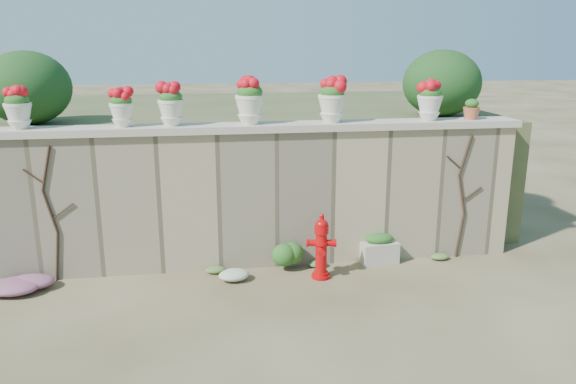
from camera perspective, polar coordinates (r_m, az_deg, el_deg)
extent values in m
plane|color=#4A3E25|center=(6.89, -2.74, -12.84)|extent=(80.00, 80.00, 0.00)
cube|color=tan|center=(8.20, -4.16, -0.74)|extent=(8.00, 0.40, 2.00)
cube|color=#C0B5A2|center=(7.98, -4.30, 6.54)|extent=(8.10, 0.52, 0.10)
cube|color=#384C23|center=(11.30, -5.49, 3.61)|extent=(9.00, 6.00, 2.00)
ellipsoid|color=#143814|center=(9.45, -24.99, 9.57)|extent=(1.30, 1.30, 1.10)
ellipsoid|color=#143814|center=(9.94, 15.35, 10.62)|extent=(1.30, 1.30, 1.10)
cylinder|color=black|center=(8.42, -22.39, -6.10)|extent=(0.12, 0.04, 0.70)
cylinder|color=black|center=(8.23, -23.01, -1.86)|extent=(0.17, 0.04, 0.61)
cylinder|color=black|center=(8.09, -23.37, 2.22)|extent=(0.18, 0.04, 0.61)
cylinder|color=black|center=(8.19, -21.89, -1.83)|extent=(0.30, 0.02, 0.22)
cylinder|color=black|center=(8.15, -24.49, 1.47)|extent=(0.25, 0.02, 0.21)
cylinder|color=black|center=(9.03, 17.07, -4.21)|extent=(0.12, 0.04, 0.70)
cylinder|color=black|center=(8.83, 17.24, -0.24)|extent=(0.17, 0.04, 0.61)
cylinder|color=black|center=(8.70, 17.60, 3.58)|extent=(0.18, 0.04, 0.61)
cylinder|color=black|center=(8.90, 18.20, -0.19)|extent=(0.30, 0.02, 0.22)
cylinder|color=black|center=(8.65, 16.51, 2.92)|extent=(0.25, 0.02, 0.21)
cylinder|color=#BD070A|center=(8.02, 3.35, -8.51)|extent=(0.26, 0.26, 0.05)
cylinder|color=#BD070A|center=(7.88, 3.39, -6.15)|extent=(0.16, 0.16, 0.58)
cylinder|color=#BD070A|center=(7.83, 3.41, -5.18)|extent=(0.20, 0.20, 0.04)
cylinder|color=#BD070A|center=(7.77, 3.43, -3.81)|extent=(0.20, 0.20, 0.11)
ellipsoid|color=#BD070A|center=(7.74, 3.44, -3.15)|extent=(0.18, 0.18, 0.13)
cylinder|color=#BD070A|center=(7.71, 3.45, -2.61)|extent=(0.07, 0.07, 0.09)
cylinder|color=#BD070A|center=(7.83, 2.44, -5.18)|extent=(0.15, 0.12, 0.09)
cylinder|color=#BD070A|center=(7.84, 4.38, -5.18)|extent=(0.15, 0.12, 0.09)
cylinder|color=#BD070A|center=(7.77, 3.43, -6.10)|extent=(0.10, 0.11, 0.08)
cube|color=#C0B5A2|center=(8.59, 9.18, -6.04)|extent=(0.58, 0.37, 0.32)
ellipsoid|color=#1E5119|center=(8.52, 9.24, -4.69)|extent=(0.44, 0.29, 0.17)
ellipsoid|color=#1E5119|center=(8.14, -0.23, -6.20)|extent=(0.58, 0.52, 0.55)
ellipsoid|color=#C12698|center=(8.33, -25.98, -8.45)|extent=(0.87, 0.58, 0.23)
ellipsoid|color=white|center=(7.86, -6.18, -8.49)|extent=(0.53, 0.43, 0.19)
ellipsoid|color=#1E5119|center=(8.26, -25.84, 8.41)|extent=(0.31, 0.31, 0.18)
ellipsoid|color=red|center=(8.25, -25.90, 8.93)|extent=(0.27, 0.27, 0.19)
ellipsoid|color=#1E5119|center=(7.98, -16.59, 8.91)|extent=(0.28, 0.28, 0.17)
ellipsoid|color=red|center=(7.97, -16.63, 9.41)|extent=(0.25, 0.25, 0.18)
ellipsoid|color=#1E5119|center=(7.91, -11.83, 9.44)|extent=(0.32, 0.32, 0.19)
ellipsoid|color=red|center=(7.90, -11.86, 10.01)|extent=(0.28, 0.28, 0.20)
ellipsoid|color=#1E5119|center=(7.92, -3.91, 10.12)|extent=(0.36, 0.36, 0.21)
ellipsoid|color=red|center=(7.92, -3.92, 10.76)|extent=(0.31, 0.31, 0.22)
ellipsoid|color=#1E5119|center=(8.11, 4.52, 10.14)|extent=(0.35, 0.35, 0.21)
ellipsoid|color=red|center=(8.10, 4.53, 10.76)|extent=(0.31, 0.31, 0.22)
ellipsoid|color=#1E5119|center=(8.57, 14.26, 9.75)|extent=(0.32, 0.32, 0.19)
ellipsoid|color=red|center=(8.56, 14.29, 10.28)|extent=(0.28, 0.28, 0.20)
ellipsoid|color=#1E5119|center=(8.86, 18.18, 8.46)|extent=(0.20, 0.20, 0.14)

